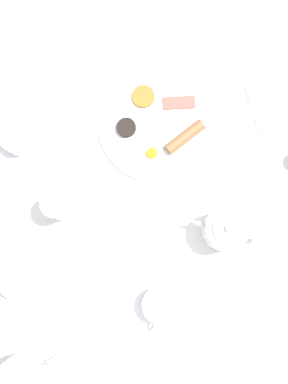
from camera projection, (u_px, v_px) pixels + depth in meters
name	position (u px, v px, depth m)	size (l,w,h in m)	color
ground_plane	(144.00, 214.00, 2.09)	(8.00, 8.00, 0.00)	#333338
table	(144.00, 196.00, 1.41)	(0.97, 1.15, 0.75)	white
breakfast_plate	(158.00, 125.00, 1.35)	(0.30, 0.30, 0.04)	white
teapot_near	(226.00, 230.00, 1.28)	(0.19, 0.10, 0.13)	white
teapot_far	(22.00, 376.00, 1.24)	(0.19, 0.10, 0.13)	white
teacup_with_saucer_left	(19.00, 138.00, 1.33)	(0.15, 0.15, 0.06)	white
teacup_with_saucer_right	(160.00, 305.00, 1.29)	(0.15, 0.15, 0.06)	white
wine_glass_spare	(59.00, 205.00, 1.28)	(0.07, 0.07, 0.12)	white
creamer_jug	(17.00, 285.00, 1.29)	(0.09, 0.06, 0.07)	white
napkin_folded	(275.00, 103.00, 1.37)	(0.15, 0.17, 0.01)	white
fork_by_plate	(216.00, 31.00, 1.39)	(0.16, 0.02, 0.00)	silver
knife_by_plate	(241.00, 338.00, 1.30)	(0.11, 0.18, 0.00)	silver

